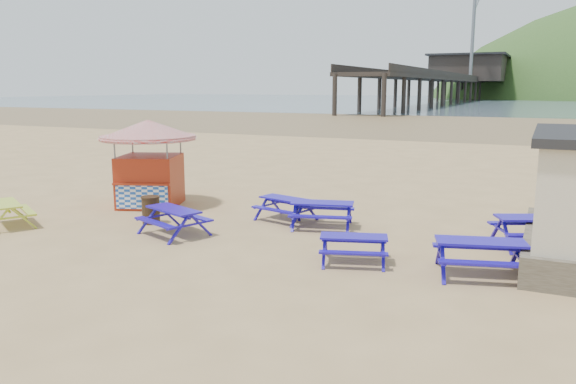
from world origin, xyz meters
The scene contains 13 objects.
ground centered at (0.00, 0.00, 0.00)m, with size 400.00×400.00×0.00m, color tan.
wet_sand centered at (0.00, 55.00, 0.00)m, with size 400.00×400.00×0.00m, color brown.
sea centered at (0.00, 170.00, 0.01)m, with size 400.00×400.00×0.00m, color #455663.
picnic_table_blue_a centered at (1.18, 1.53, 0.39)m, with size 2.18×1.92×0.78m.
picnic_table_blue_b centered at (-0.20, 1.90, 0.36)m, with size 2.01×1.77×0.72m.
picnic_table_blue_c centered at (7.01, 1.90, 0.41)m, with size 2.42×2.23×0.82m.
picnic_table_blue_d centered at (-2.36, -1.04, 0.38)m, with size 2.23×2.02×0.77m.
picnic_table_blue_e centered at (3.12, -1.38, 0.33)m, with size 1.91×1.70×0.67m.
picnic_table_blue_f centered at (5.97, -1.10, 0.41)m, with size 2.29×2.02×0.81m.
picnic_table_yellow centered at (-7.54, -2.36, 0.37)m, with size 2.23×2.11×0.74m.
ice_cream_kiosk centered at (-5.52, 1.94, 1.92)m, with size 4.40×4.40×3.05m.
litter_bin centered at (-3.82, -0.22, 0.43)m, with size 0.58×0.58×0.85m.
pier centered at (-17.99, 178.23, 5.46)m, with size 24.00×220.00×39.29m.
Camera 1 is at (7.12, -13.80, 4.16)m, focal length 35.00 mm.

